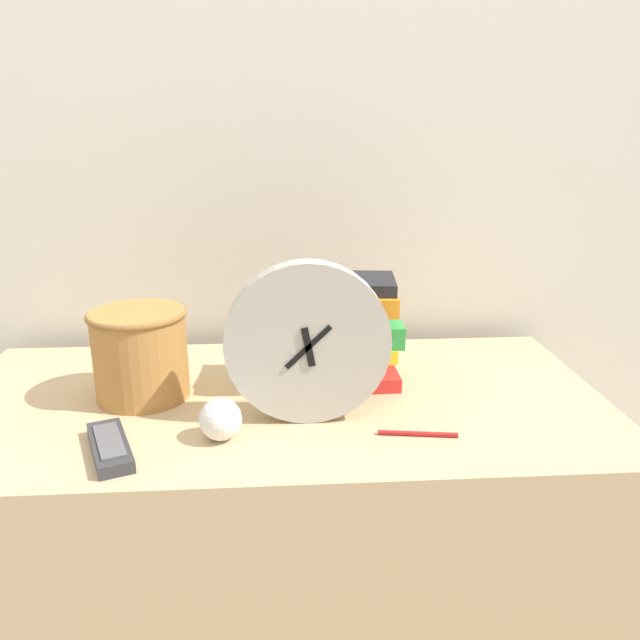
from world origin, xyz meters
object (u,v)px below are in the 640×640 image
at_px(book_stack, 334,331).
at_px(crumpled_paper_ball, 220,419).
at_px(desk_clock, 308,343).
at_px(basket, 140,351).
at_px(pen, 418,434).
at_px(tv_remote, 110,447).

height_order(book_stack, crumpled_paper_ball, book_stack).
xyz_separation_m(desk_clock, book_stack, (0.06, 0.16, -0.03)).
relative_size(desk_clock, crumpled_paper_ball, 4.04).
bearing_deg(basket, crumpled_paper_ball, -48.18).
xyz_separation_m(crumpled_paper_ball, pen, (0.32, -0.01, -0.03)).
height_order(book_stack, basket, book_stack).
bearing_deg(desk_clock, book_stack, 69.90).
distance_m(desk_clock, book_stack, 0.18).
relative_size(basket, tv_remote, 1.08).
bearing_deg(tv_remote, desk_clock, 17.00).
bearing_deg(crumpled_paper_ball, pen, -2.34).
bearing_deg(crumpled_paper_ball, book_stack, 47.71).
distance_m(desk_clock, basket, 0.32).
height_order(book_stack, tv_remote, book_stack).
distance_m(desk_clock, tv_remote, 0.35).
height_order(basket, tv_remote, basket).
bearing_deg(tv_remote, crumpled_paper_ball, 11.65).
bearing_deg(pen, book_stack, 116.06).
distance_m(basket, tv_remote, 0.22).
distance_m(desk_clock, pen, 0.23).
height_order(crumpled_paper_ball, pen, crumpled_paper_ball).
relative_size(desk_clock, tv_remote, 1.68).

